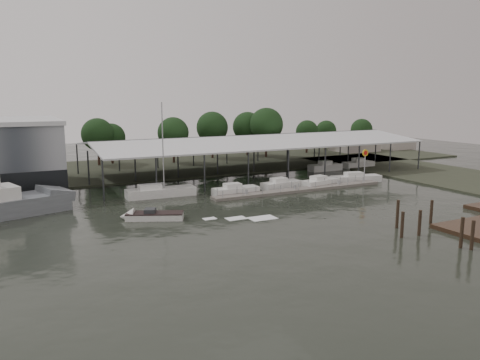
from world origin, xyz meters
name	(u,v)px	position (x,y,z in m)	size (l,w,h in m)	color
ground	(241,219)	(0.00, 0.00, 0.00)	(200.00, 200.00, 0.00)	#232820
land_strip_far	(142,168)	(0.00, 42.00, 0.10)	(140.00, 30.00, 0.30)	#323528
land_strip_east	(443,175)	(45.00, 10.00, 0.10)	(20.00, 60.00, 0.30)	#323528
covered_boat_shed	(254,139)	(17.00, 28.00, 6.13)	(58.24, 24.00, 6.96)	#BBBDBF
floating_dock	(301,190)	(15.00, 10.00, 0.20)	(28.00, 2.00, 1.40)	slate
shell_fuel_sign	(365,160)	(27.00, 9.99, 3.93)	(1.10, 0.18, 5.55)	#989A9E
distant_commercial_buildings	(368,144)	(59.03, 44.69, 1.84)	(22.00, 8.00, 4.00)	#9C9289
white_sailboat	(160,192)	(-4.60, 15.67, 0.65)	(9.64, 3.07, 13.10)	white
speedboat_underway	(150,216)	(-9.33, 4.32, 0.39)	(17.00, 8.84, 2.00)	white
moored_cruiser_0	(235,190)	(5.33, 12.12, 0.61)	(6.64, 2.24, 1.70)	white
moored_cruiser_1	(281,184)	(13.52, 13.07, 0.61)	(6.70, 3.03, 1.70)	white
moored_cruiser_2	(321,182)	(19.97, 11.86, 0.61)	(6.98, 3.36, 1.70)	white
moored_cruiser_3	(356,178)	(27.18, 12.16, 0.61)	(8.47, 3.86, 1.70)	white
mooring_pilings	(429,226)	(13.49, -14.57, 1.08)	(7.11, 8.69, 3.61)	#322519
horizon_tree_line	(232,130)	(22.28, 47.74, 6.45)	(70.59, 11.86, 11.25)	black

